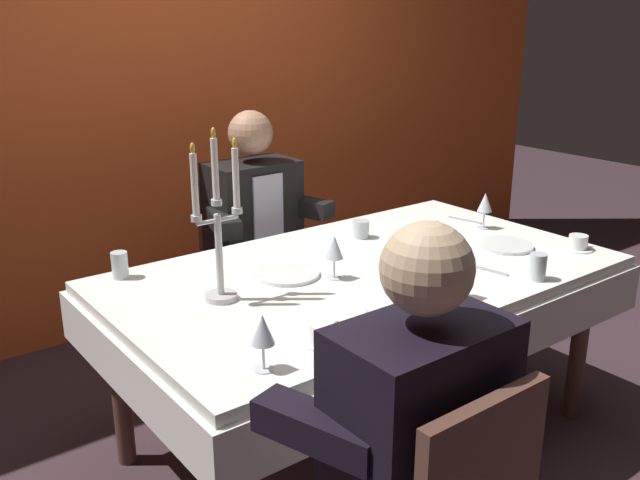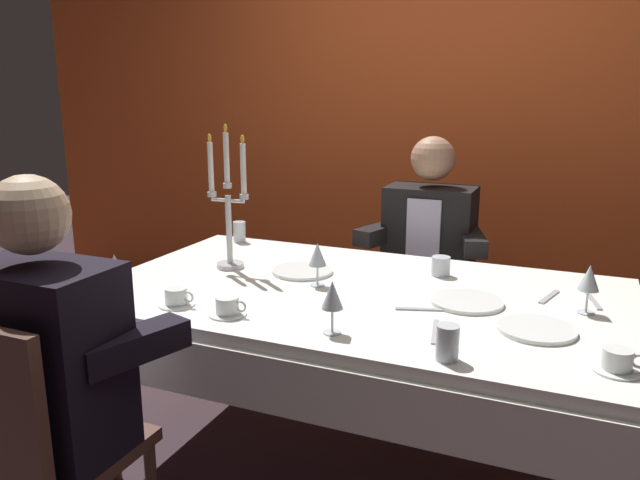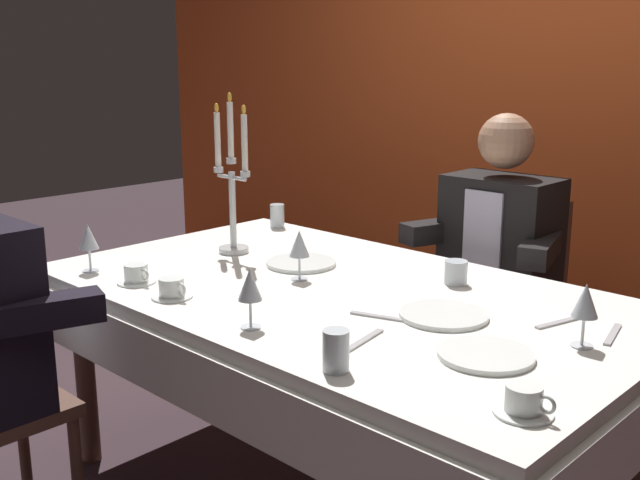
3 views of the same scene
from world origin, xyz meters
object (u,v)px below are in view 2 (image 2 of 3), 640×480
(dinner_plate_2, at_px, (302,271))
(coffee_cup_1, at_px, (618,361))
(dinner_plate_0, at_px, (467,301))
(water_tumbler_1, at_px, (239,232))
(water_tumbler_2, at_px, (441,266))
(water_tumbler_0, at_px, (447,343))
(wine_glass_1, at_px, (332,297))
(candelabra, at_px, (228,211))
(coffee_cup_2, at_px, (228,307))
(seated_diner_1, at_px, (430,240))
(wine_glass_3, at_px, (115,268))
(dinner_plate_1, at_px, (536,329))
(dining_table, at_px, (357,320))
(seated_diner_0, at_px, (43,359))
(coffee_cup_0, at_px, (177,298))
(wine_glass_2, at_px, (589,280))
(wine_glass_0, at_px, (317,256))

(dinner_plate_2, height_order, coffee_cup_1, coffee_cup_1)
(dinner_plate_0, xyz_separation_m, water_tumbler_1, (-1.16, 0.46, 0.04))
(water_tumbler_2, bearing_deg, water_tumbler_0, -76.39)
(wine_glass_1, height_order, coffee_cup_1, wine_glass_1)
(candelabra, relative_size, coffee_cup_2, 4.41)
(dinner_plate_0, height_order, seated_diner_1, seated_diner_1)
(wine_glass_3, xyz_separation_m, water_tumbler_2, (0.97, 0.73, -0.08))
(dinner_plate_0, height_order, dinner_plate_2, same)
(candelabra, bearing_deg, dinner_plate_1, -10.62)
(dining_table, xyz_separation_m, seated_diner_0, (-0.59, -0.89, 0.11))
(seated_diner_1, bearing_deg, coffee_cup_0, -113.68)
(dinner_plate_2, bearing_deg, dining_table, -22.81)
(dining_table, distance_m, water_tumbler_1, 0.92)
(dinner_plate_1, relative_size, wine_glass_1, 1.43)
(dining_table, bearing_deg, dinner_plate_2, 157.19)
(coffee_cup_0, xyz_separation_m, seated_diner_0, (-0.08, -0.49, -0.03))
(dining_table, height_order, water_tumbler_1, water_tumbler_1)
(dinner_plate_1, relative_size, wine_glass_3, 1.43)
(dining_table, relative_size, seated_diner_1, 1.56)
(dining_table, height_order, coffee_cup_1, coffee_cup_1)
(candelabra, xyz_separation_m, water_tumbler_1, (-0.19, 0.40, -0.19))
(dining_table, bearing_deg, water_tumbler_2, 51.55)
(dinner_plate_0, bearing_deg, wine_glass_1, -127.16)
(dinner_plate_0, bearing_deg, dinner_plate_1, -35.29)
(wine_glass_2, distance_m, water_tumbler_2, 0.58)
(wine_glass_2, xyz_separation_m, coffee_cup_0, (-1.27, -0.46, -0.09))
(coffee_cup_0, bearing_deg, water_tumbler_1, 107.09)
(dinner_plate_2, distance_m, water_tumbler_0, 0.91)
(water_tumbler_2, bearing_deg, wine_glass_2, -23.65)
(coffee_cup_1, bearing_deg, wine_glass_3, -177.50)
(wine_glass_2, bearing_deg, water_tumbler_0, -122.68)
(wine_glass_1, height_order, wine_glass_2, same)
(dinner_plate_0, bearing_deg, coffee_cup_0, -155.68)
(water_tumbler_2, bearing_deg, candelabra, -164.25)
(water_tumbler_2, bearing_deg, dinner_plate_2, -160.54)
(dinner_plate_2, relative_size, wine_glass_2, 1.48)
(wine_glass_0, relative_size, wine_glass_1, 1.00)
(dinner_plate_0, bearing_deg, candelabra, 176.57)
(water_tumbler_1, height_order, seated_diner_0, seated_diner_0)
(dinner_plate_0, xyz_separation_m, water_tumbler_2, (-0.15, 0.29, 0.03))
(dining_table, relative_size, wine_glass_3, 11.83)
(dining_table, relative_size, candelabra, 3.33)
(candelabra, distance_m, water_tumbler_2, 0.87)
(dinner_plate_2, xyz_separation_m, coffee_cup_2, (-0.02, -0.52, 0.02))
(coffee_cup_0, height_order, seated_diner_1, seated_diner_1)
(dinner_plate_2, height_order, wine_glass_0, wine_glass_0)
(dinner_plate_2, bearing_deg, candelabra, -170.84)
(wine_glass_0, bearing_deg, coffee_cup_0, -132.41)
(dinner_plate_2, bearing_deg, seated_diner_0, -107.43)
(candelabra, relative_size, wine_glass_1, 3.55)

